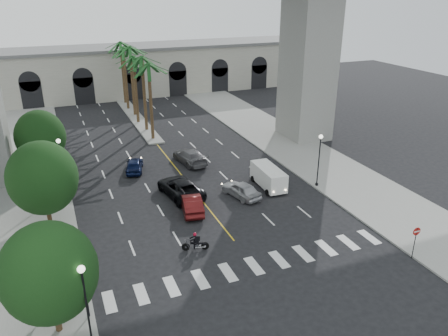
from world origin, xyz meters
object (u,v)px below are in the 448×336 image
(motorcycle_rider, at_px, (196,242))
(lamp_post_right, at_px, (319,156))
(car_e, at_px, (134,165))
(pedestrian_a, at_px, (73,238))
(cargo_van, at_px, (269,177))
(car_a, at_px, (241,189))
(car_c, at_px, (180,187))
(lamp_post_left_far, at_px, (61,161))
(traffic_signal_far, at_px, (78,247))
(lamp_post_left_near, at_px, (86,300))
(traffic_signal_near, at_px, (84,283))
(car_b, at_px, (191,203))
(pedestrian_b, at_px, (35,237))
(do_not_enter_sign, at_px, (416,236))
(car_d, at_px, (190,156))

(motorcycle_rider, bearing_deg, lamp_post_right, 39.00)
(motorcycle_rider, bearing_deg, car_e, 110.44)
(pedestrian_a, bearing_deg, cargo_van, -3.77)
(car_e, bearing_deg, car_a, 144.23)
(car_c, height_order, car_e, car_c)
(motorcycle_rider, xyz_separation_m, car_e, (-1.19, 16.66, 0.04))
(car_a, height_order, car_c, car_c)
(lamp_post_left_far, xyz_separation_m, pedestrian_a, (-0.10, -10.82, -2.11))
(traffic_signal_far, xyz_separation_m, car_e, (7.01, 17.11, -1.81))
(lamp_post_left_near, xyz_separation_m, cargo_van, (18.35, 14.67, -2.08))
(traffic_signal_near, xyz_separation_m, motorcycle_rider, (8.20, 4.45, -1.85))
(traffic_signal_far, xyz_separation_m, car_c, (9.80, 9.68, -1.68))
(car_b, height_order, pedestrian_b, pedestrian_b)
(lamp_post_left_far, bearing_deg, car_b, -39.22)
(traffic_signal_near, relative_size, do_not_enter_sign, 1.44)
(traffic_signal_far, distance_m, car_e, 18.58)
(pedestrian_a, distance_m, pedestrian_b, 2.89)
(car_c, height_order, do_not_enter_sign, do_not_enter_sign)
(lamp_post_left_far, xyz_separation_m, cargo_van, (18.35, -6.33, -2.08))
(lamp_post_left_far, bearing_deg, car_c, -25.98)
(lamp_post_left_near, bearing_deg, traffic_signal_near, 87.71)
(car_d, bearing_deg, car_e, -8.29)
(motorcycle_rider, xyz_separation_m, pedestrian_b, (-10.99, 4.49, 0.41))
(lamp_post_left_near, xyz_separation_m, car_a, (15.07, 13.80, -2.48))
(car_e, bearing_deg, car_d, -164.87)
(car_a, height_order, pedestrian_a, pedestrian_a)
(car_d, bearing_deg, pedestrian_b, 29.03)
(lamp_post_left_near, xyz_separation_m, lamp_post_right, (22.80, 13.00, 0.00))
(lamp_post_left_far, height_order, do_not_enter_sign, lamp_post_left_far)
(car_e, xyz_separation_m, cargo_van, (11.24, -8.94, 0.43))
(pedestrian_a, bearing_deg, motorcycle_rider, -38.47)
(lamp_post_right, distance_m, pedestrian_a, 23.17)
(lamp_post_left_far, bearing_deg, motorcycle_rider, -59.43)
(cargo_van, xyz_separation_m, pedestrian_a, (-18.45, -4.49, -0.02))
(traffic_signal_far, xyz_separation_m, car_b, (9.80, 6.42, -1.74))
(car_d, xyz_separation_m, car_e, (-6.16, 0.00, -0.08))
(do_not_enter_sign, bearing_deg, traffic_signal_far, 167.29)
(car_d, bearing_deg, car_c, 57.32)
(lamp_post_left_near, distance_m, do_not_enter_sign, 22.37)
(lamp_post_right, relative_size, car_a, 1.24)
(pedestrian_b, relative_size, do_not_enter_sign, 0.72)
(car_c, bearing_deg, lamp_post_left_far, -35.26)
(do_not_enter_sign, bearing_deg, pedestrian_a, 159.17)
(lamp_post_right, relative_size, motorcycle_rider, 2.70)
(car_d, relative_size, pedestrian_b, 2.95)
(lamp_post_left_far, relative_size, car_b, 1.15)
(cargo_van, relative_size, pedestrian_b, 2.64)
(pedestrian_b, bearing_deg, car_e, 59.24)
(lamp_post_left_far, distance_m, car_b, 13.01)
(lamp_post_right, bearing_deg, car_e, 145.93)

